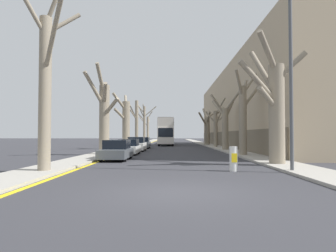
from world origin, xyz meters
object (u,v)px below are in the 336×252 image
(parked_car_1, at_px, (129,147))
(parked_car_3, at_px, (142,143))
(street_tree_left_3, at_px, (136,122))
(street_tree_left_2, at_px, (126,122))
(lamp_post, at_px, (289,58))
(double_decker_bus, at_px, (166,130))
(street_tree_left_4, at_px, (144,122))
(street_tree_right_2, at_px, (225,124))
(street_tree_right_4, at_px, (207,128))
(traffic_bollard, at_px, (234,159))
(street_tree_right_0, at_px, (275,106))
(street_tree_left_5, at_px, (148,128))
(parked_car_2, at_px, (136,144))
(street_tree_right_3, at_px, (216,125))
(street_tree_left_1, at_px, (104,114))
(street_tree_left_0, at_px, (45,80))
(parked_car_0, at_px, (117,150))
(street_tree_right_1, at_px, (244,114))

(parked_car_1, xyz_separation_m, parked_car_3, (0.00, 11.78, 0.04))
(street_tree_left_3, bearing_deg, street_tree_left_2, -89.14)
(parked_car_3, distance_m, lamp_post, 26.24)
(double_decker_bus, xyz_separation_m, parked_car_3, (-2.80, -12.21, -1.81))
(street_tree_left_4, bearing_deg, parked_car_1, -86.91)
(street_tree_right_2, bearing_deg, street_tree_right_4, 89.98)
(street_tree_left_3, relative_size, traffic_bollard, 6.34)
(street_tree_right_0, height_order, street_tree_right_4, street_tree_right_0)
(street_tree_right_2, bearing_deg, street_tree_left_5, 106.75)
(street_tree_left_5, height_order, street_tree_right_0, street_tree_left_5)
(street_tree_right_4, relative_size, parked_car_2, 1.54)
(street_tree_left_2, distance_m, parked_car_3, 3.66)
(street_tree_right_3, bearing_deg, street_tree_left_1, -126.19)
(street_tree_left_5, xyz_separation_m, parked_car_3, (2.03, -33.41, -2.68))
(street_tree_right_0, relative_size, street_tree_right_2, 1.13)
(street_tree_left_0, relative_size, street_tree_left_1, 1.23)
(street_tree_right_0, bearing_deg, street_tree_left_2, 120.40)
(street_tree_left_4, distance_m, parked_car_3, 22.06)
(lamp_post, relative_size, traffic_bollard, 8.14)
(lamp_post, height_order, traffic_bollard, lamp_post)
(street_tree_left_5, height_order, street_tree_right_3, street_tree_left_5)
(street_tree_left_4, relative_size, parked_car_0, 1.98)
(street_tree_right_4, bearing_deg, parked_car_2, -117.70)
(street_tree_right_3, height_order, parked_car_0, street_tree_right_3)
(street_tree_left_0, height_order, parked_car_3, street_tree_left_0)
(street_tree_right_2, relative_size, parked_car_2, 1.51)
(street_tree_right_4, bearing_deg, parked_car_3, -128.54)
(street_tree_left_0, bearing_deg, street_tree_left_3, 90.20)
(street_tree_left_5, xyz_separation_m, lamp_post, (11.02, -57.65, 1.79))
(street_tree_left_5, distance_m, street_tree_right_3, 32.59)
(street_tree_right_4, distance_m, parked_car_1, 25.69)
(street_tree_left_3, distance_m, lamp_post, 36.41)
(street_tree_left_3, relative_size, street_tree_right_1, 0.96)
(street_tree_left_4, bearing_deg, traffic_bollard, -79.52)
(street_tree_left_4, height_order, street_tree_right_3, street_tree_left_4)
(street_tree_left_0, height_order, street_tree_left_5, street_tree_left_0)
(parked_car_1, bearing_deg, lamp_post, -54.21)
(street_tree_right_4, relative_size, parked_car_3, 1.58)
(street_tree_left_4, xyz_separation_m, street_tree_right_4, (11.34, -9.72, -1.43))
(street_tree_left_5, xyz_separation_m, street_tree_right_4, (11.57, -21.44, -0.50))
(street_tree_left_4, xyz_separation_m, parked_car_2, (1.81, -27.88, -3.58))
(street_tree_left_2, distance_m, street_tree_left_5, 35.32)
(street_tree_left_3, relative_size, parked_car_2, 1.76)
(street_tree_right_0, bearing_deg, parked_car_3, 114.09)
(double_decker_bus, bearing_deg, street_tree_left_0, -97.28)
(street_tree_right_2, distance_m, parked_car_2, 9.85)
(parked_car_2, bearing_deg, street_tree_left_5, 92.94)
(street_tree_left_5, bearing_deg, street_tree_left_3, -89.95)
(street_tree_left_5, bearing_deg, street_tree_left_0, -89.86)
(street_tree_left_3, height_order, street_tree_left_4, street_tree_left_4)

